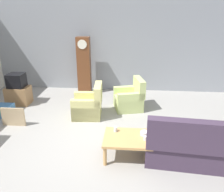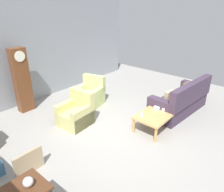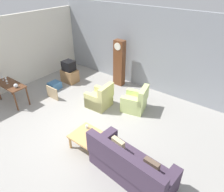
# 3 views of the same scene
# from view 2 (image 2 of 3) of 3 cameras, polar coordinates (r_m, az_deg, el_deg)

# --- Properties ---
(ground_plane) EXTENTS (10.40, 10.40, 0.00)m
(ground_plane) POSITION_cam_2_polar(r_m,az_deg,el_deg) (5.63, 2.45, -9.81)
(ground_plane) COLOR #999691
(garage_door_wall) EXTENTS (8.40, 0.16, 3.20)m
(garage_door_wall) POSITION_cam_2_polar(r_m,az_deg,el_deg) (7.60, -19.58, 11.06)
(garage_door_wall) COLOR gray
(garage_door_wall) RESTS_ON ground_plane
(couch_floral) EXTENTS (2.17, 1.06, 1.04)m
(couch_floral) POSITION_cam_2_polar(r_m,az_deg,el_deg) (6.78, 17.82, -1.40)
(couch_floral) COLOR #423347
(couch_floral) RESTS_ON ground_plane
(armchair_olive_near) EXTENTS (0.84, 0.82, 0.92)m
(armchair_olive_near) POSITION_cam_2_polar(r_m,az_deg,el_deg) (5.95, -9.59, -4.75)
(armchair_olive_near) COLOR #CCC67A
(armchair_olive_near) RESTS_ON ground_plane
(armchair_olive_far) EXTENTS (0.95, 0.93, 0.92)m
(armchair_olive_far) POSITION_cam_2_polar(r_m,az_deg,el_deg) (7.01, -5.82, 0.14)
(armchair_olive_far) COLOR #C6D783
(armchair_olive_far) RESTS_ON ground_plane
(coffee_table_wood) EXTENTS (0.96, 0.76, 0.44)m
(coffee_table_wood) POSITION_cam_2_polar(r_m,az_deg,el_deg) (5.66, 11.03, -5.58)
(coffee_table_wood) COLOR tan
(coffee_table_wood) RESTS_ON ground_plane
(grandfather_clock) EXTENTS (0.44, 0.30, 1.94)m
(grandfather_clock) POSITION_cam_2_polar(r_m,az_deg,el_deg) (6.89, -22.94, 3.84)
(grandfather_clock) COLOR brown
(grandfather_clock) RESTS_ON ground_plane
(framed_picture_leaning) EXTENTS (0.60, 0.05, 0.48)m
(framed_picture_leaning) POSITION_cam_2_polar(r_m,az_deg,el_deg) (4.68, -21.25, -16.19)
(framed_picture_leaning) COLOR tan
(framed_picture_leaning) RESTS_ON ground_plane
(glass_dome_cloche) EXTENTS (0.15, 0.15, 0.15)m
(glass_dome_cloche) POSITION_cam_2_polar(r_m,az_deg,el_deg) (3.40, -21.48, -20.54)
(glass_dome_cloche) COLOR silver
(glass_dome_cloche) RESTS_ON console_table_dark
(cup_white_porcelain) EXTENTS (0.08, 0.08, 0.09)m
(cup_white_porcelain) POSITION_cam_2_polar(r_m,az_deg,el_deg) (5.85, 13.50, -3.62)
(cup_white_porcelain) COLOR white
(cup_white_porcelain) RESTS_ON coffee_table_wood
(cup_blue_rimmed) EXTENTS (0.07, 0.07, 0.10)m
(cup_blue_rimmed) POSITION_cam_2_polar(r_m,az_deg,el_deg) (5.50, 7.94, -4.96)
(cup_blue_rimmed) COLOR silver
(cup_blue_rimmed) RESTS_ON coffee_table_wood
(bowl_white_stacked) EXTENTS (0.17, 0.17, 0.07)m
(bowl_white_stacked) POSITION_cam_2_polar(r_m,az_deg,el_deg) (5.92, 11.80, -3.15)
(bowl_white_stacked) COLOR white
(bowl_white_stacked) RESTS_ON coffee_table_wood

